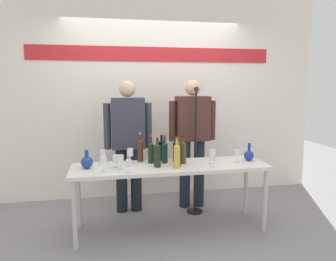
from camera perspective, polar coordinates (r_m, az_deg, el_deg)
ground_plane at (r=3.81m, az=0.45°, el=-17.01°), size 10.00×10.00×0.00m
back_wall at (r=4.69m, az=-2.61°, el=6.75°), size 4.88×0.11×3.00m
display_table at (r=3.57m, az=0.46°, el=-7.14°), size 2.15×0.59×0.74m
decanter_blue_left at (r=3.51m, az=-14.16°, el=-5.40°), size 0.13×0.13×0.20m
decanter_blue_right at (r=3.86m, az=14.12°, el=-4.25°), size 0.11×0.11×0.20m
presenter_left at (r=4.07m, az=-7.06°, el=-1.37°), size 0.60×0.22×1.67m
presenter_right at (r=4.20m, az=4.33°, el=-0.81°), size 0.62×0.22×1.68m
wine_bottle_0 at (r=3.49m, az=1.66°, el=-4.17°), size 0.07×0.07×0.32m
wine_bottle_1 at (r=3.62m, az=-0.61°, el=-3.74°), size 0.07×0.07×0.32m
wine_bottle_2 at (r=3.39m, az=1.56°, el=-4.35°), size 0.07×0.07×0.33m
wine_bottle_3 at (r=3.60m, az=2.68°, el=-3.71°), size 0.07×0.07×0.32m
wine_bottle_4 at (r=3.71m, az=1.43°, el=-3.46°), size 0.07×0.07×0.30m
wine_bottle_5 at (r=3.62m, az=-3.03°, el=-3.75°), size 0.07×0.07×0.32m
wine_bottle_6 at (r=3.75m, az=-1.15°, el=-3.32°), size 0.08×0.08×0.32m
wine_bottle_7 at (r=3.45m, az=-1.89°, el=-4.21°), size 0.07×0.07×0.34m
wine_bottle_8 at (r=3.70m, az=-4.92°, el=-3.38°), size 0.06×0.06×0.33m
wine_glass_left_0 at (r=3.33m, az=-11.37°, el=-5.24°), size 0.07×0.07×0.16m
wine_glass_left_1 at (r=3.39m, az=-8.39°, el=-5.08°), size 0.07×0.07×0.15m
wine_glass_left_2 at (r=3.65m, az=-6.69°, el=-3.88°), size 0.07×0.07×0.17m
wine_glass_left_3 at (r=3.48m, az=-9.19°, el=-4.96°), size 0.07×0.07×0.14m
wine_glass_left_4 at (r=3.64m, az=-11.47°, el=-4.08°), size 0.06×0.06×0.16m
wine_glass_left_5 at (r=3.26m, az=-6.96°, el=-5.77°), size 0.06×0.06×0.13m
wine_glass_right_0 at (r=3.48m, az=7.84°, el=-4.87°), size 0.06×0.06×0.14m
wine_glass_right_1 at (r=3.62m, az=7.78°, el=-4.07°), size 0.06×0.06×0.16m
wine_glass_right_2 at (r=3.73m, az=12.16°, el=-3.98°), size 0.06×0.06×0.15m
wine_glass_right_3 at (r=3.80m, az=8.01°, el=-3.86°), size 0.06×0.06×0.13m
microphone_stand at (r=4.09m, az=4.84°, el=-7.18°), size 0.20×0.20×1.59m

